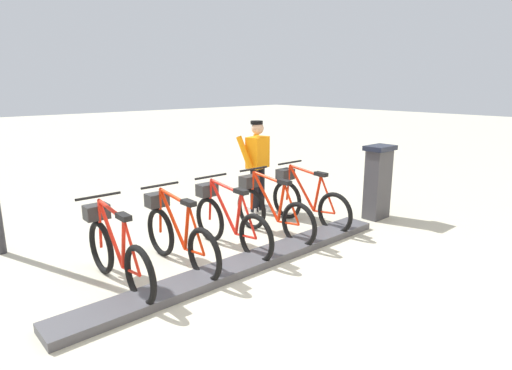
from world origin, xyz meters
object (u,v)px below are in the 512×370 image
bike_docked_0 (306,200)px  bike_docked_1 (270,209)px  payment_kiosk (378,181)px  worker_near_rack (257,163)px  bike_docked_4 (116,251)px  bike_docked_3 (177,234)px  bike_docked_2 (228,221)px

bike_docked_0 → bike_docked_1: (0.00, 0.82, 0.00)m
payment_kiosk → worker_near_rack: worker_near_rack is taller
payment_kiosk → worker_near_rack: (1.68, 1.29, 0.24)m
bike_docked_1 → worker_near_rack: worker_near_rack is taller
bike_docked_4 → worker_near_rack: bearing=-70.8°
bike_docked_3 → worker_near_rack: worker_near_rack is taller
bike_docked_0 → bike_docked_4: size_ratio=1.00×
bike_docked_1 → bike_docked_4: (0.00, 2.46, 0.00)m
bike_docked_3 → worker_near_rack: (1.11, -2.37, 0.48)m
bike_docked_0 → bike_docked_4: 3.28m
payment_kiosk → bike_docked_2: 2.90m
payment_kiosk → bike_docked_2: size_ratio=0.74×
bike_docked_0 → bike_docked_3: size_ratio=1.00×
bike_docked_4 → bike_docked_3: bearing=-90.0°
bike_docked_0 → bike_docked_3: same height
bike_docked_0 → bike_docked_1: bearing=90.0°
bike_docked_3 → bike_docked_4: size_ratio=1.00×
worker_near_rack → bike_docked_2: bearing=125.7°
bike_docked_1 → bike_docked_2: 0.82m
bike_docked_2 → worker_near_rack: bearing=-54.3°
bike_docked_0 → bike_docked_1: 0.82m
bike_docked_2 → worker_near_rack: 1.97m
bike_docked_0 → bike_docked_2: 1.64m
worker_near_rack → payment_kiosk: bearing=-142.6°
payment_kiosk → bike_docked_4: payment_kiosk is taller
bike_docked_1 → bike_docked_2: bearing=90.0°
bike_docked_3 → bike_docked_4: 0.82m
bike_docked_3 → worker_near_rack: 2.66m
bike_docked_1 → bike_docked_0: bearing=-90.0°
worker_near_rack → bike_docked_3: bearing=115.1°
bike_docked_2 → bike_docked_4: bearing=90.0°
bike_docked_0 → bike_docked_1: same height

